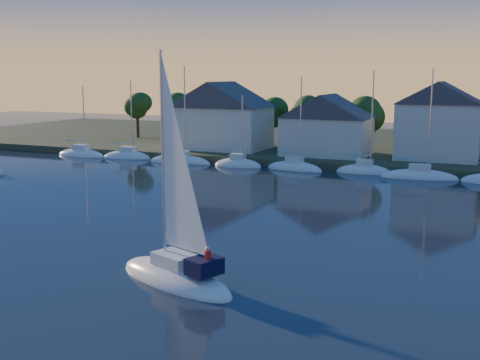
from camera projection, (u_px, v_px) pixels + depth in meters
The scene contains 9 objects.
ground at pixel (115, 338), 26.86m from camera, with size 260.00×260.00×0.00m, color black.
shoreline_land at pixel (394, 149), 94.63m from camera, with size 160.00×50.00×2.00m, color #303C23.
wooden_dock at pixel (363, 170), 73.85m from camera, with size 120.00×3.00×1.00m, color brown.
clubhouse_west at pixel (221, 114), 86.87m from camera, with size 13.65×9.45×9.64m.
clubhouse_centre at pixel (327, 124), 79.83m from camera, with size 11.55×8.40×8.08m.
clubhouse_east at pixel (439, 120), 76.00m from camera, with size 10.50×8.40×9.80m.
tree_line at pixel (396, 108), 81.76m from camera, with size 93.40×5.40×8.90m.
moored_fleet at pixel (293, 169), 74.25m from camera, with size 71.50×2.40×12.05m.
hero_sailboat at pixel (177, 272), 33.98m from camera, with size 9.43×6.03×14.04m.
Camera 1 is at (15.19, -20.92, 11.60)m, focal length 45.00 mm.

